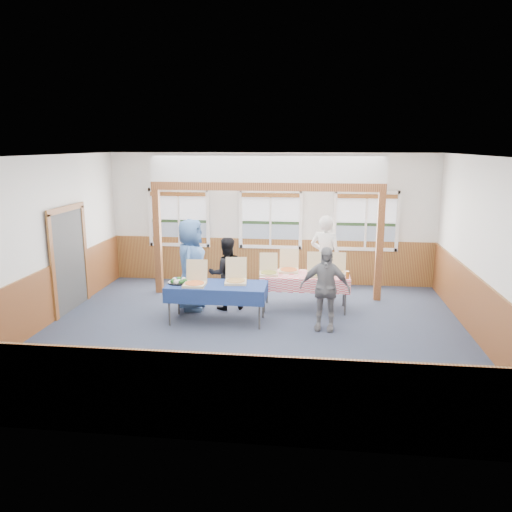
{
  "coord_description": "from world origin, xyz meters",
  "views": [
    {
      "loc": [
        1.07,
        -8.61,
        3.39
      ],
      "look_at": [
        -0.07,
        1.0,
        1.22
      ],
      "focal_mm": 35.0,
      "sensor_mm": 36.0,
      "label": 1
    }
  ],
  "objects_px": {
    "woman_white": "(325,257)",
    "woman_black": "(226,273)",
    "table_left": "(217,287)",
    "person_grey": "(325,289)",
    "man_blue": "(191,265)",
    "table_right": "(305,277)"
  },
  "relations": [
    {
      "from": "woman_white",
      "to": "woman_black",
      "type": "xyz_separation_m",
      "value": [
        -2.06,
        -0.97,
        -0.18
      ]
    },
    {
      "from": "table_left",
      "to": "woman_black",
      "type": "xyz_separation_m",
      "value": [
        0.04,
        0.82,
        0.06
      ]
    },
    {
      "from": "woman_black",
      "to": "person_grey",
      "type": "distance_m",
      "value": 2.25
    },
    {
      "from": "person_grey",
      "to": "woman_white",
      "type": "bearing_deg",
      "value": 96.17
    },
    {
      "from": "man_blue",
      "to": "person_grey",
      "type": "xyz_separation_m",
      "value": [
        2.74,
        -0.87,
        -0.16
      ]
    },
    {
      "from": "woman_white",
      "to": "person_grey",
      "type": "relative_size",
      "value": 1.19
    },
    {
      "from": "woman_black",
      "to": "person_grey",
      "type": "xyz_separation_m",
      "value": [
        2.03,
        -0.98,
        0.03
      ]
    },
    {
      "from": "woman_black",
      "to": "person_grey",
      "type": "bearing_deg",
      "value": 133.46
    },
    {
      "from": "table_right",
      "to": "woman_black",
      "type": "distance_m",
      "value": 1.65
    },
    {
      "from": "woman_white",
      "to": "table_left",
      "type": "bearing_deg",
      "value": 59.52
    },
    {
      "from": "table_left",
      "to": "person_grey",
      "type": "relative_size",
      "value": 1.28
    },
    {
      "from": "table_left",
      "to": "person_grey",
      "type": "distance_m",
      "value": 2.07
    },
    {
      "from": "woman_white",
      "to": "person_grey",
      "type": "xyz_separation_m",
      "value": [
        -0.04,
        -1.95,
        -0.15
      ]
    },
    {
      "from": "man_blue",
      "to": "woman_white",
      "type": "bearing_deg",
      "value": -71.2
    },
    {
      "from": "woman_black",
      "to": "woman_white",
      "type": "bearing_deg",
      "value": -175.44
    },
    {
      "from": "man_blue",
      "to": "person_grey",
      "type": "bearing_deg",
      "value": -110.13
    },
    {
      "from": "woman_black",
      "to": "table_left",
      "type": "bearing_deg",
      "value": 66.72
    },
    {
      "from": "woman_black",
      "to": "man_blue",
      "type": "xyz_separation_m",
      "value": [
        -0.72,
        -0.11,
        0.19
      ]
    },
    {
      "from": "man_blue",
      "to": "person_grey",
      "type": "relative_size",
      "value": 1.21
    },
    {
      "from": "table_left",
      "to": "woman_white",
      "type": "distance_m",
      "value": 2.77
    },
    {
      "from": "table_left",
      "to": "woman_white",
      "type": "relative_size",
      "value": 1.07
    },
    {
      "from": "woman_black",
      "to": "person_grey",
      "type": "height_order",
      "value": "person_grey"
    }
  ]
}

